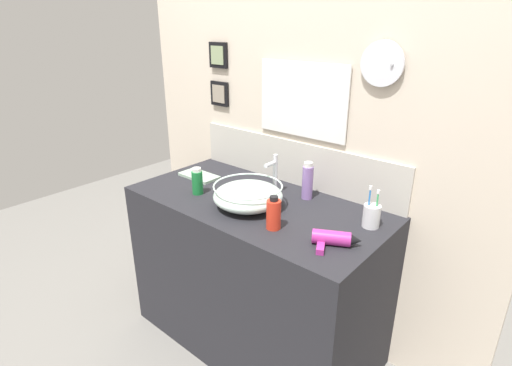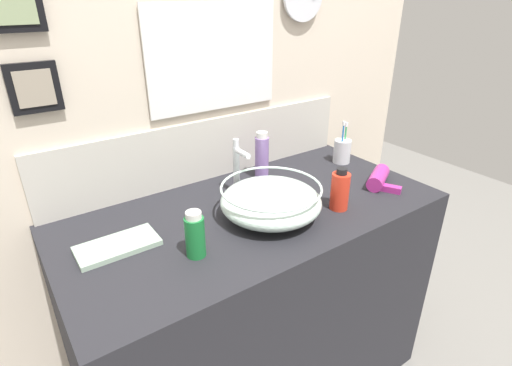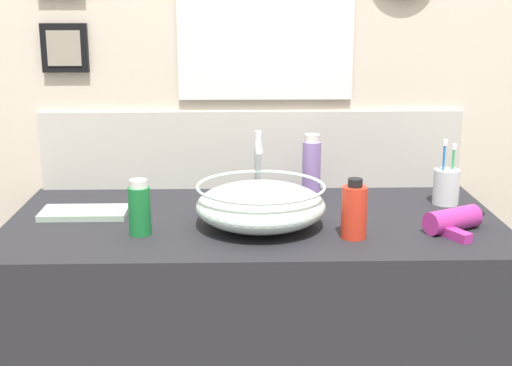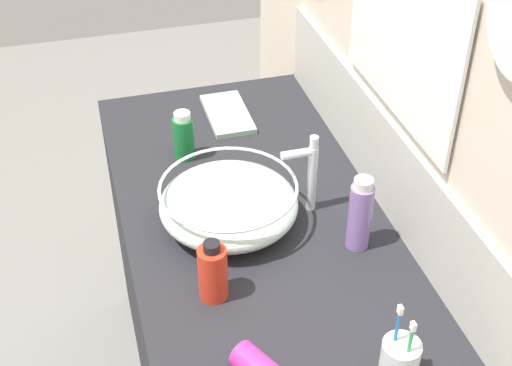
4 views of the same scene
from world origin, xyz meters
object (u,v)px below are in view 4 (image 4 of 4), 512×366
(faucet, at_px, (309,170))
(lotion_bottle, at_px, (184,136))
(spray_bottle, at_px, (360,214))
(shampoo_bottle, at_px, (213,272))
(toothbrush_cup, at_px, (399,362))
(glass_bowl_sink, at_px, (229,203))
(hand_towel, at_px, (227,114))

(faucet, distance_m, lotion_bottle, 0.40)
(faucet, height_order, spray_bottle, faucet)
(faucet, bearing_deg, shampoo_bottle, -52.00)
(toothbrush_cup, xyz_separation_m, lotion_bottle, (-0.85, -0.25, 0.02))
(glass_bowl_sink, relative_size, lotion_bottle, 2.37)
(glass_bowl_sink, xyz_separation_m, lotion_bottle, (-0.31, -0.05, 0.01))
(glass_bowl_sink, height_order, shampoo_bottle, shampoo_bottle)
(hand_towel, bearing_deg, faucet, 10.49)
(lotion_bottle, bearing_deg, spray_bottle, 34.78)
(toothbrush_cup, bearing_deg, shampoo_bottle, -137.28)
(toothbrush_cup, bearing_deg, lotion_bottle, -163.55)
(glass_bowl_sink, xyz_separation_m, shampoo_bottle, (0.23, -0.09, 0.01))
(toothbrush_cup, bearing_deg, hand_towel, -175.17)
(toothbrush_cup, relative_size, shampoo_bottle, 1.26)
(lotion_bottle, bearing_deg, shampoo_bottle, -4.21)
(glass_bowl_sink, height_order, spray_bottle, spray_bottle)
(shampoo_bottle, height_order, lotion_bottle, shampoo_bottle)
(toothbrush_cup, distance_m, spray_bottle, 0.39)
(hand_towel, bearing_deg, glass_bowl_sink, -13.21)
(toothbrush_cup, distance_m, hand_towel, 1.03)
(glass_bowl_sink, xyz_separation_m, spray_bottle, (0.16, 0.27, 0.03))
(shampoo_bottle, bearing_deg, hand_towel, 164.00)
(hand_towel, bearing_deg, shampoo_bottle, -16.00)
(shampoo_bottle, height_order, hand_towel, shampoo_bottle)
(glass_bowl_sink, height_order, toothbrush_cup, toothbrush_cup)
(faucet, relative_size, spray_bottle, 1.11)
(shampoo_bottle, bearing_deg, glass_bowl_sink, 158.39)
(lotion_bottle, xyz_separation_m, spray_bottle, (0.47, 0.32, 0.02))
(shampoo_bottle, relative_size, spray_bottle, 0.79)
(faucet, height_order, lotion_bottle, faucet)
(lotion_bottle, relative_size, spray_bottle, 0.74)
(faucet, height_order, shampoo_bottle, faucet)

